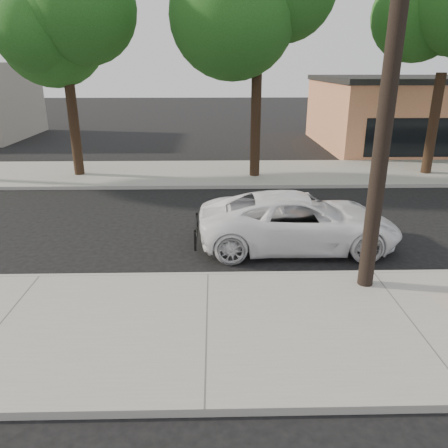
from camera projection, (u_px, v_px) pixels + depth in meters
The scene contains 8 objects.
ground at pixel (209, 245), 12.49m from camera, with size 120.00×120.00×0.00m, color black.
near_sidewalk at pixel (207, 328), 8.43m from camera, with size 90.00×4.40×0.15m, color gray.
far_sidewalk at pixel (210, 173), 20.45m from camera, with size 90.00×5.00×0.15m, color gray.
curb_near at pixel (208, 276), 10.50m from camera, with size 90.00×0.12×0.16m, color #9E9B93.
utility_pole at pixel (391, 74), 8.42m from camera, with size 1.40×0.34×9.00m.
tree_b at pixel (67, 31), 17.82m from camera, with size 4.34×4.20×8.45m.
tree_c at pixel (264, 10), 17.34m from camera, with size 4.96×4.80×9.55m.
police_cruiser at pixel (299, 221), 12.15m from camera, with size 2.55×5.52×1.53m, color white.
Camera 1 is at (0.17, -11.53, 4.86)m, focal length 35.00 mm.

